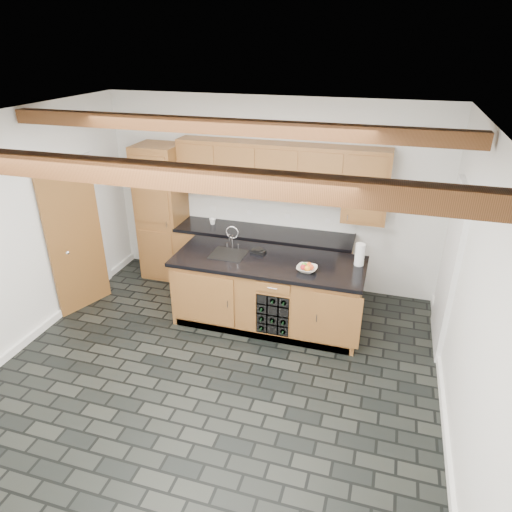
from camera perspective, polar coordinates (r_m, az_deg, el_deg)
The scene contains 10 objects.
ground at distance 5.40m, azimuth -5.49°, elevation -14.89°, with size 5.00×5.00×0.00m, color black.
room_shell at distance 5.04m, azimuth -4.89°, elevation 2.48°, with size 5.01×5.00×5.00m.
back_cabinetry at distance 6.82m, azimuth -1.83°, elevation 3.94°, with size 3.65×0.62×2.20m.
island at distance 6.05m, azimuth 1.55°, elevation -4.51°, with size 2.48×0.96×0.93m.
faucet at distance 6.01m, azimuth -3.40°, elevation 0.62°, with size 0.45×0.40×0.34m.
kitchen_scale at distance 6.01m, azimuth 0.28°, elevation 0.64°, with size 0.21×0.14×0.06m.
fruit_bowl at distance 5.58m, azimuth 6.37°, elevation -1.62°, with size 0.25×0.25×0.06m, color beige.
fruit_cluster at distance 5.56m, azimuth 6.39°, elevation -1.32°, with size 0.16×0.17×0.07m.
paper_towel at distance 5.79m, azimuth 12.84°, elevation 0.18°, with size 0.12×0.12×0.29m, color white.
mug at distance 6.98m, azimuth -5.45°, elevation 4.33°, with size 0.10×0.10×0.09m, color white.
Camera 1 is at (1.65, -3.77, 3.50)m, focal length 32.00 mm.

